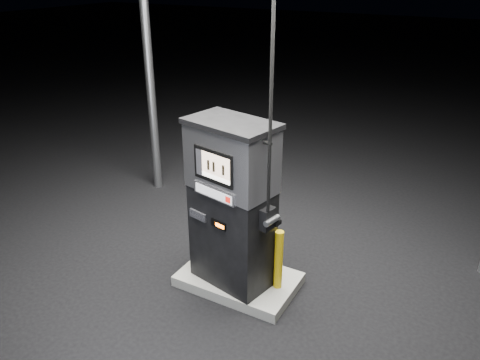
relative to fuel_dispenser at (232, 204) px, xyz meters
The scene contains 5 objects.
ground 1.32m from the fuel_dispenser, 71.17° to the left, with size 80.00×80.00×0.00m, color black.
pump_island 1.24m from the fuel_dispenser, 71.17° to the left, with size 1.60×1.00×0.15m, color gray.
fuel_dispenser is the anchor object (origin of this frame).
bollard_left 0.95m from the fuel_dispenser, behind, with size 0.13×0.13×1.00m, color #CAA40B.
bollard_right 0.97m from the fuel_dispenser, 12.83° to the left, with size 0.11×0.11×0.85m, color #CAA40B.
Camera 1 is at (2.64, -4.68, 4.10)m, focal length 35.00 mm.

